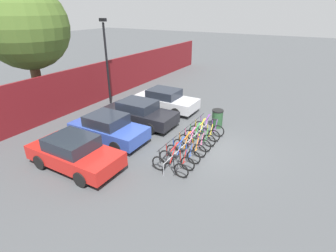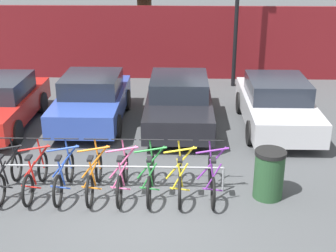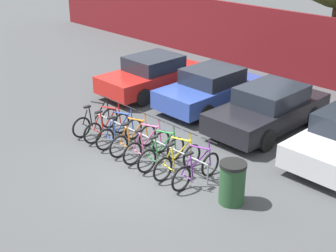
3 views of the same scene
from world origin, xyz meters
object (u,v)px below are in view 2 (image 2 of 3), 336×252
(bike_rack, at_px, (110,169))
(bicycle_pink, at_px, (122,177))
(bicycle_orange, at_px, (94,177))
(bicycle_black, at_px, (8,176))
(bicycle_green, at_px, (151,178))
(bicycle_purple, at_px, (212,179))
(car_black, at_px, (179,101))
(car_silver, at_px, (276,104))
(car_blue, at_px, (92,99))
(bicycle_red, at_px, (36,176))
(trash_bin, at_px, (269,174))
(bicycle_blue, at_px, (64,177))
(bicycle_yellow, at_px, (180,178))

(bike_rack, xyz_separation_m, bicycle_pink, (0.27, -0.15, -0.12))
(bike_rack, bearing_deg, bicycle_orange, -154.41)
(bicycle_black, relative_size, bicycle_green, 1.00)
(bike_rack, distance_m, bicycle_green, 0.88)
(bicycle_purple, bearing_deg, bicycle_green, -176.85)
(bike_rack, bearing_deg, car_black, 70.15)
(bicycle_pink, bearing_deg, car_silver, 45.68)
(car_blue, distance_m, car_silver, 5.23)
(bicycle_red, relative_size, bicycle_pink, 1.00)
(bicycle_purple, bearing_deg, bicycle_red, -176.85)
(trash_bin, bearing_deg, car_black, 114.57)
(car_silver, bearing_deg, bicycle_black, -147.99)
(bicycle_blue, distance_m, bicycle_pink, 1.21)
(bike_rack, height_order, bicycle_pink, bicycle_pink)
(bicycle_blue, distance_m, bicycle_yellow, 2.40)
(bicycle_pink, height_order, car_blue, car_blue)
(bicycle_orange, bearing_deg, bicycle_pink, -1.64)
(bicycle_blue, relative_size, bicycle_yellow, 1.00)
(bicycle_purple, xyz_separation_m, car_silver, (2.02, 3.90, 0.31))
(trash_bin, bearing_deg, bicycle_blue, 179.56)
(bicycle_red, relative_size, car_black, 0.39)
(bicycle_yellow, height_order, car_silver, car_silver)
(bike_rack, xyz_separation_m, bicycle_yellow, (1.46, -0.15, -0.12))
(bicycle_orange, bearing_deg, bicycle_blue, 178.36)
(bicycle_yellow, relative_size, car_silver, 0.41)
(bicycle_purple, distance_m, trash_bin, 1.16)
(car_black, bearing_deg, bicycle_pink, -105.65)
(bicycle_black, bearing_deg, bicycle_purple, -3.77)
(bicycle_yellow, relative_size, car_black, 0.39)
(bicycle_orange, distance_m, bicycle_yellow, 1.77)
(bicycle_purple, bearing_deg, bicycle_black, -176.85)
(bicycle_red, height_order, car_silver, car_silver)
(bicycle_pink, height_order, car_silver, car_silver)
(bicycle_red, bearing_deg, car_blue, 80.75)
(bicycle_blue, relative_size, car_silver, 0.41)
(bicycle_black, bearing_deg, bicycle_blue, -3.77)
(bicycle_red, distance_m, bicycle_purple, 3.65)
(bicycle_orange, height_order, bicycle_purple, same)
(bicycle_orange, xyz_separation_m, bicycle_purple, (2.42, 0.00, 0.00))
(bicycle_orange, bearing_deg, bicycle_green, -1.64)
(bicycle_red, distance_m, bicycle_blue, 0.59)
(trash_bin, bearing_deg, bicycle_yellow, 178.96)
(bicycle_blue, height_order, bicycle_green, same)
(car_black, relative_size, trash_bin, 4.21)
(bicycle_pink, bearing_deg, bike_rack, 151.73)
(bicycle_orange, height_order, bicycle_green, same)
(bike_rack, relative_size, bicycle_black, 2.79)
(bike_rack, distance_m, bicycle_pink, 0.33)
(bicycle_green, relative_size, car_blue, 0.43)
(bicycle_red, xyz_separation_m, car_blue, (0.44, 4.15, 0.31))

